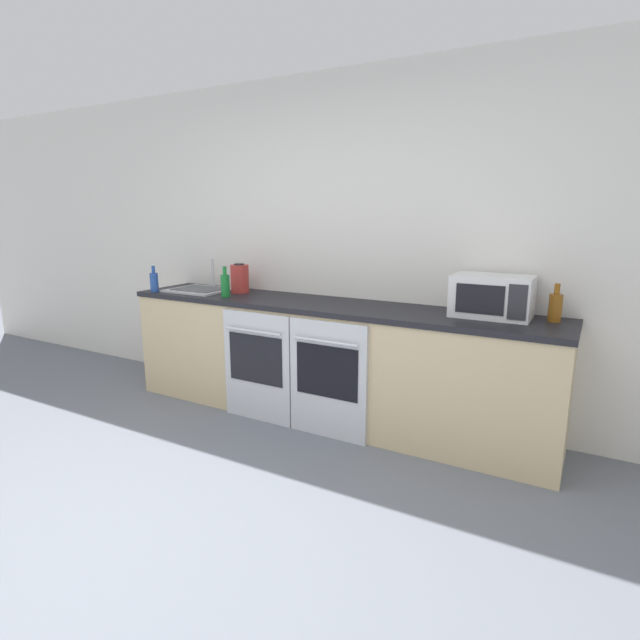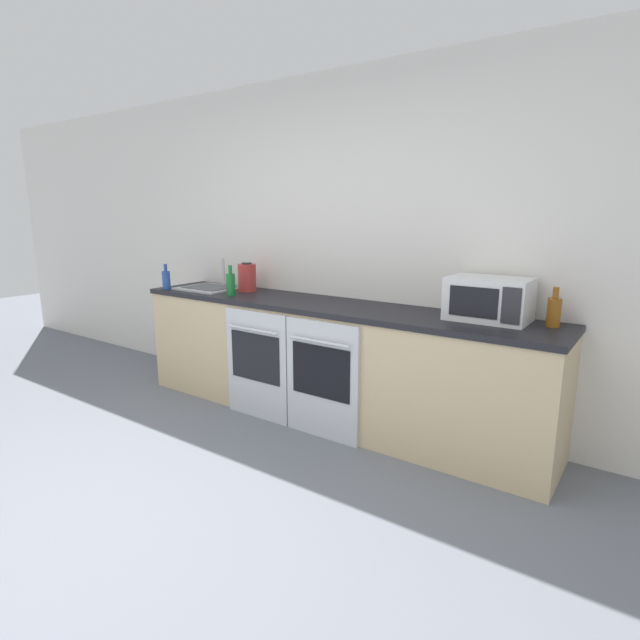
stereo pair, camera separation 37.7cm
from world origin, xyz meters
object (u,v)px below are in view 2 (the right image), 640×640
oven_left (257,364)px  sink (210,287)px  bottle_green (231,284)px  oven_right (322,379)px  microwave (489,299)px  bottle_blue (166,279)px  kettle (247,278)px  bottle_amber (554,311)px

oven_left → sink: sink is taller
bottle_green → oven_right: bearing=-9.5°
microwave → sink: microwave is taller
bottle_green → bottle_blue: bottle_green is taller
microwave → bottle_blue: size_ratio=2.22×
oven_right → microwave: 1.23m
microwave → bottle_blue: (-2.70, -0.34, -0.05)m
oven_right → kettle: size_ratio=3.43×
oven_right → microwave: bearing=23.1°
sink → microwave: bearing=2.7°
oven_left → kettle: 0.85m
bottle_blue → bottle_green: bearing=7.6°
bottle_green → kettle: same height
oven_right → bottle_green: bottle_green is taller
oven_left → bottle_amber: size_ratio=3.53×
microwave → sink: 2.41m
microwave → sink: (-2.40, -0.11, -0.12)m
kettle → sink: sink is taller
bottle_blue → kettle: bearing=26.2°
oven_left → bottle_blue: (-1.12, 0.08, 0.56)m
sink → kettle: bearing=15.1°
oven_right → bottle_green: (-1.02, 0.17, 0.57)m
oven_left → bottle_green: 0.72m
bottle_amber → kettle: kettle is taller
bottle_blue → bottle_amber: bearing=6.9°
bottle_blue → sink: bearing=37.1°
oven_right → bottle_amber: 1.53m
microwave → sink: size_ratio=0.98×
bottle_blue → sink: 0.39m
bottle_green → bottle_amber: bearing=6.7°
bottle_green → bottle_amber: bottle_green is taller
oven_left → oven_right: (0.61, 0.00, 0.00)m
microwave → bottle_green: (-2.01, -0.25, -0.04)m
bottle_green → sink: (-0.39, 0.14, -0.08)m
bottle_amber → kettle: bearing=-178.8°
bottle_blue → kettle: 0.74m
oven_left → bottle_blue: size_ratio=3.79×
bottle_blue → bottle_amber: bottle_amber is taller
bottle_green → bottle_blue: size_ratio=1.11×
bottle_blue → microwave: bearing=7.2°
oven_left → oven_right: size_ratio=1.00×
oven_right → bottle_green: size_ratio=3.43×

